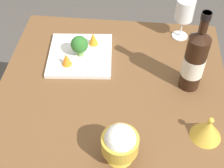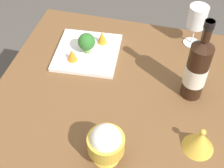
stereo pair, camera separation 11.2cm
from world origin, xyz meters
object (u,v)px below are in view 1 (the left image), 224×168
at_px(wine_glass, 185,11).
at_px(rice_bowl, 120,143).
at_px(serving_plate, 80,55).
at_px(rice_bowl_lid, 208,129).
at_px(broccoli_floret, 79,45).
at_px(carrot_garnish_left, 66,59).
at_px(wine_bottle, 195,60).
at_px(carrot_garnish_right, 93,39).

height_order(wine_glass, rice_bowl, wine_glass).
distance_m(wine_glass, serving_plate, 0.46).
height_order(rice_bowl_lid, serving_plate, rice_bowl_lid).
height_order(broccoli_floret, carrot_garnish_left, broccoli_floret).
xyz_separation_m(rice_bowl_lid, serving_plate, (0.33, 0.46, -0.03)).
distance_m(rice_bowl_lid, serving_plate, 0.57).
bearing_deg(wine_bottle, serving_plate, 75.20).
relative_size(rice_bowl_lid, serving_plate, 0.37).
xyz_separation_m(wine_glass, broccoli_floret, (-0.18, 0.40, -0.06)).
distance_m(wine_glass, carrot_garnish_right, 0.38).
bearing_deg(broccoli_floret, rice_bowl, -155.70).
relative_size(rice_bowl_lid, carrot_garnish_right, 1.82).
relative_size(serving_plate, carrot_garnish_right, 4.91).
bearing_deg(serving_plate, rice_bowl, -155.75).
bearing_deg(wine_bottle, carrot_garnish_left, 84.23).
xyz_separation_m(wine_glass, rice_bowl_lid, (-0.50, -0.06, -0.09)).
bearing_deg(carrot_garnish_right, broccoli_floret, 148.16).
relative_size(rice_bowl, rice_bowl_lid, 1.42).
bearing_deg(carrot_garnish_left, rice_bowl, -147.44).
xyz_separation_m(wine_glass, rice_bowl, (-0.60, 0.21, -0.05)).
distance_m(wine_glass, carrot_garnish_left, 0.51).
xyz_separation_m(rice_bowl, carrot_garnish_right, (0.50, 0.15, -0.03)).
height_order(rice_bowl, serving_plate, rice_bowl).
relative_size(wine_bottle, rice_bowl, 2.24).
relative_size(wine_glass, rice_bowl, 1.26).
distance_m(rice_bowl, broccoli_floret, 0.47).
height_order(wine_glass, carrot_garnish_left, wine_glass).
bearing_deg(rice_bowl, broccoli_floret, 24.30).
relative_size(rice_bowl_lid, broccoli_floret, 1.17).
distance_m(wine_bottle, carrot_garnish_left, 0.47).
relative_size(wine_glass, serving_plate, 0.66).
height_order(rice_bowl_lid, broccoli_floret, broccoli_floret).
height_order(wine_bottle, serving_plate, wine_bottle).
distance_m(wine_bottle, rice_bowl_lid, 0.24).
relative_size(wine_glass, rice_bowl_lid, 1.79).
xyz_separation_m(wine_bottle, carrot_garnish_left, (0.05, 0.46, -0.08)).
bearing_deg(broccoli_floret, carrot_garnish_left, 145.33).
bearing_deg(serving_plate, rice_bowl_lid, -125.57).
height_order(wine_glass, carrot_garnish_right, wine_glass).
bearing_deg(rice_bowl_lid, carrot_garnish_right, 46.55).
xyz_separation_m(wine_bottle, wine_glass, (0.28, 0.02, 0.00)).
bearing_deg(rice_bowl_lid, carrot_garnish_left, 62.11).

